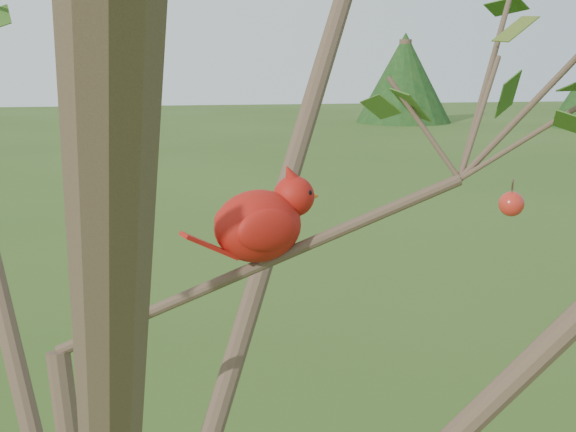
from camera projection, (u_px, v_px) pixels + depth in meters
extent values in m
sphere|color=red|center=(511.00, 204.00, 1.14)|extent=(0.04, 0.04, 0.04)
ellipsoid|color=#AB1B0E|center=(258.00, 226.00, 1.06)|extent=(0.16, 0.14, 0.11)
sphere|color=#AB1B0E|center=(294.00, 196.00, 1.08)|extent=(0.08, 0.08, 0.06)
cone|color=#AB1B0E|center=(291.00, 176.00, 1.07)|extent=(0.05, 0.05, 0.05)
cone|color=#D85914|center=(312.00, 196.00, 1.10)|extent=(0.03, 0.03, 0.02)
ellipsoid|color=black|center=(306.00, 198.00, 1.09)|extent=(0.03, 0.04, 0.03)
cube|color=#AB1B0E|center=(209.00, 246.00, 1.03)|extent=(0.09, 0.05, 0.05)
ellipsoid|color=#AB1B0E|center=(243.00, 219.00, 1.09)|extent=(0.10, 0.06, 0.06)
ellipsoid|color=#AB1B0E|center=(268.00, 230.00, 1.02)|extent=(0.10, 0.06, 0.06)
cylinder|color=#4A3627|center=(404.00, 81.00, 28.55)|extent=(0.49, 0.49, 3.23)
cone|color=#123412|center=(404.00, 78.00, 28.52)|extent=(3.77, 3.77, 3.50)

